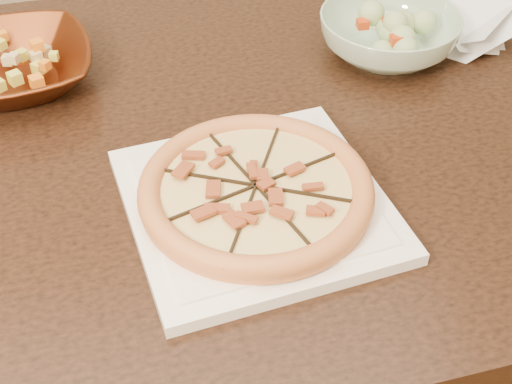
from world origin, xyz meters
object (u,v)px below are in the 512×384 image
Objects in this scene: dining_table at (154,189)px; pizza at (256,190)px; bronze_bowl at (11,68)px; salad_bowl at (388,35)px; plate at (256,204)px.

dining_table is 0.25m from pizza.
pizza is 1.17× the size of bronze_bowl.
pizza is at bearing -53.59° from dining_table.
pizza is 1.29× the size of salad_bowl.
dining_table is 0.29m from bronze_bowl.
dining_table is 0.45m from salad_bowl.
bronze_bowl is (-0.32, 0.34, -0.00)m from pizza.
dining_table is 5.28× the size of pizza.
dining_table is at bearing 126.42° from plate.
plate is 0.47m from bronze_bowl.
pizza is 0.43m from salad_bowl.
salad_bowl is (0.28, 0.33, 0.00)m from pizza.
salad_bowl is (0.28, 0.33, 0.03)m from plate.
plate is (0.13, -0.17, 0.11)m from dining_table.
plate is at bearing -31.91° from pizza.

